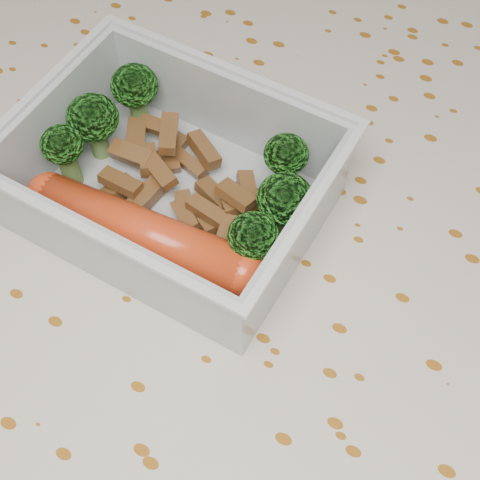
% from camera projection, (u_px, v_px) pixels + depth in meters
% --- Properties ---
extents(dining_table, '(1.40, 0.90, 0.75)m').
position_uv_depth(dining_table, '(228.00, 327.00, 0.50)').
color(dining_table, brown).
rests_on(dining_table, ground).
extents(tablecloth, '(1.46, 0.96, 0.19)m').
position_uv_depth(tablecloth, '(227.00, 295.00, 0.46)').
color(tablecloth, beige).
rests_on(tablecloth, dining_table).
extents(lunch_container, '(0.20, 0.16, 0.07)m').
position_uv_depth(lunch_container, '(173.00, 188.00, 0.43)').
color(lunch_container, silver).
rests_on(lunch_container, tablecloth).
extents(broccoli_florets, '(0.18, 0.10, 0.05)m').
position_uv_depth(broccoli_florets, '(184.00, 155.00, 0.42)').
color(broccoli_florets, '#608C3F').
rests_on(broccoli_florets, lunch_container).
extents(meat_pile, '(0.12, 0.08, 0.03)m').
position_uv_depth(meat_pile, '(188.00, 183.00, 0.44)').
color(meat_pile, brown).
rests_on(meat_pile, lunch_container).
extents(sausage, '(0.16, 0.03, 0.03)m').
position_uv_depth(sausage, '(143.00, 233.00, 0.41)').
color(sausage, red).
rests_on(sausage, lunch_container).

